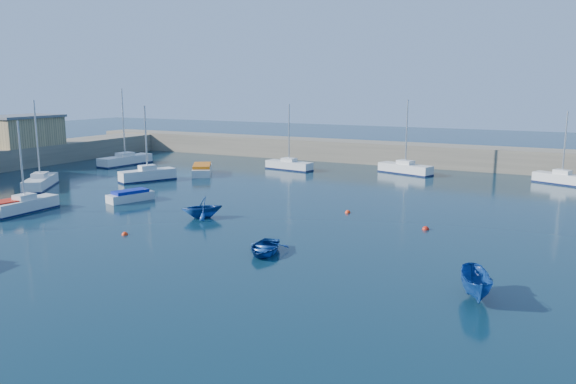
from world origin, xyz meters
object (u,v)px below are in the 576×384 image
at_px(sailboat_3, 148,175).
at_px(sailboat_5, 289,165).
at_px(sailboat_1, 25,205).
at_px(sailboat_2, 40,182).
at_px(dinghy_right, 477,285).
at_px(sailboat_6, 405,168).
at_px(motorboat_2, 202,170).
at_px(motorboat_1, 131,196).
at_px(sailboat_7, 562,178).
at_px(brick_shed_a, 22,132).
at_px(sailboat_4, 125,160).
at_px(dinghy_center, 265,248).
at_px(dinghy_left, 202,207).

height_order(sailboat_3, sailboat_5, sailboat_3).
distance_m(sailboat_1, sailboat_5, 30.28).
xyz_separation_m(sailboat_2, dinghy_right, (41.71, -10.53, 0.09)).
bearing_deg(sailboat_6, motorboat_2, 136.57).
height_order(sailboat_6, motorboat_1, sailboat_6).
bearing_deg(dinghy_right, motorboat_2, 126.83).
bearing_deg(dinghy_right, sailboat_7, 69.35).
bearing_deg(motorboat_1, brick_shed_a, 176.52).
bearing_deg(sailboat_2, motorboat_1, -39.85).
xyz_separation_m(sailboat_1, motorboat_1, (4.21, 6.97, -0.11)).
relative_size(sailboat_4, sailboat_5, 1.22).
distance_m(sailboat_6, dinghy_center, 33.51).
height_order(sailboat_5, sailboat_6, sailboat_6).
relative_size(sailboat_2, dinghy_left, 2.78).
xyz_separation_m(dinghy_center, dinghy_right, (12.08, -1.71, 0.32)).
relative_size(dinghy_left, dinghy_right, 0.86).
bearing_deg(motorboat_1, sailboat_2, -165.92).
bearing_deg(sailboat_3, brick_shed_a, -160.00).
bearing_deg(brick_shed_a, sailboat_7, 14.41).
relative_size(sailboat_7, dinghy_left, 2.41).
bearing_deg(sailboat_1, motorboat_2, 86.75).
xyz_separation_m(sailboat_6, dinghy_right, (13.17, -35.20, 0.08)).
bearing_deg(sailboat_2, sailboat_3, 14.92).
bearing_deg(brick_shed_a, motorboat_2, 9.57).
bearing_deg(dinghy_right, sailboat_3, 135.95).
height_order(motorboat_2, dinghy_left, dinghy_left).
bearing_deg(sailboat_1, sailboat_4, 116.22).
distance_m(sailboat_7, motorboat_2, 37.13).
bearing_deg(motorboat_1, sailboat_3, 141.43).
bearing_deg(brick_shed_a, sailboat_5, 20.66).
bearing_deg(motorboat_1, dinghy_center, -6.23).
height_order(brick_shed_a, dinghy_left, brick_shed_a).
height_order(sailboat_5, motorboat_2, sailboat_5).
bearing_deg(sailboat_2, sailboat_7, -6.25).
height_order(sailboat_3, dinghy_left, sailboat_3).
xyz_separation_m(sailboat_7, motorboat_1, (-32.15, -25.91, -0.13)).
bearing_deg(sailboat_5, dinghy_right, -132.53).
distance_m(sailboat_6, dinghy_right, 37.59).
bearing_deg(sailboat_5, sailboat_2, 152.05).
relative_size(sailboat_7, dinghy_center, 2.15).
distance_m(sailboat_1, dinghy_right, 33.96).
distance_m(motorboat_2, dinghy_center, 30.79).
bearing_deg(motorboat_2, motorboat_1, -110.56).
distance_m(sailboat_1, dinghy_center, 21.80).
xyz_separation_m(sailboat_2, motorboat_2, (8.82, 13.86, -0.05)).
bearing_deg(dinghy_center, brick_shed_a, 142.99).
height_order(sailboat_2, motorboat_1, sailboat_2).
xyz_separation_m(sailboat_5, dinghy_center, (13.92, -30.23, -0.20)).
bearing_deg(dinghy_center, motorboat_2, 118.27).
xyz_separation_m(sailboat_1, dinghy_center, (21.77, -0.99, -0.21)).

